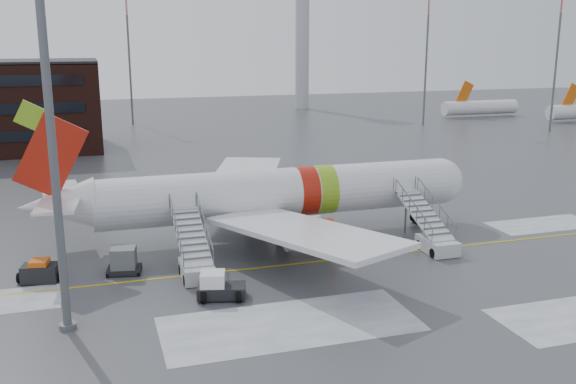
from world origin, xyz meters
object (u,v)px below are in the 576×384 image
object	(u,v)px
airliner	(269,194)
baggage_tractor	(40,273)
airstair_fwd	(432,235)
airstair_aft	(195,259)
pushback_tug	(218,287)
light_mast_near	(46,69)
uld_container	(124,261)

from	to	relation	value
airliner	baggage_tractor	world-z (taller)	airliner
airliner	airstair_fwd	world-z (taller)	airliner
airliner	airstair_aft	size ratio (longest dim) A/B	4.55
airliner	baggage_tractor	xyz separation A→B (m)	(-16.52, -4.90, -2.79)
airliner	pushback_tug	bearing A→B (deg)	-119.60
baggage_tractor	light_mast_near	distance (m)	15.26
airstair_fwd	pushback_tug	bearing A→B (deg)	-165.50
baggage_tractor	pushback_tug	bearing A→B (deg)	-30.13
uld_container	light_mast_near	size ratio (longest dim) A/B	0.09
airliner	pushback_tug	distance (m)	12.82
airstair_fwd	light_mast_near	distance (m)	29.01
airliner	baggage_tractor	distance (m)	17.45
airliner	airstair_fwd	xyz separation A→B (m)	(10.67, -6.54, -2.35)
pushback_tug	baggage_tractor	size ratio (longest dim) A/B	1.06
pushback_tug	uld_container	world-z (taller)	uld_container
pushback_tug	light_mast_near	world-z (taller)	light_mast_near
airstair_aft	pushback_tug	size ratio (longest dim) A/B	2.45
pushback_tug	baggage_tractor	bearing A→B (deg)	149.87
airstair_fwd	light_mast_near	size ratio (longest dim) A/B	0.29
pushback_tug	light_mast_near	size ratio (longest dim) A/B	0.12
airstair_aft	light_mast_near	world-z (taller)	light_mast_near
airstair_aft	light_mast_near	bearing A→B (deg)	-142.49
airstair_fwd	baggage_tractor	bearing A→B (deg)	176.56
airstair_fwd	pushback_tug	world-z (taller)	airstair_fwd
uld_container	light_mast_near	distance (m)	15.36
airliner	baggage_tractor	bearing A→B (deg)	-163.48
uld_container	airstair_fwd	bearing A→B (deg)	-4.25
airstair_fwd	baggage_tractor	size ratio (longest dim) A/B	2.60
pushback_tug	uld_container	size ratio (longest dim) A/B	1.30
airstair_fwd	baggage_tractor	distance (m)	27.24
airstair_fwd	baggage_tractor	xyz separation A→B (m)	(-27.19, 1.64, -0.44)
pushback_tug	uld_container	xyz separation A→B (m)	(-5.13, 5.99, 0.11)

